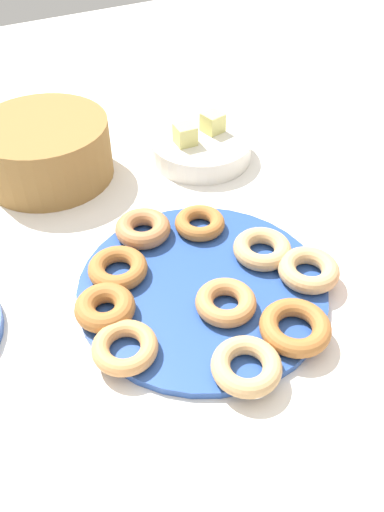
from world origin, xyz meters
name	(u,v)px	position (x,y,z in m)	size (l,w,h in m)	color
ground_plane	(202,290)	(0.00, 0.00, 0.00)	(2.40, 2.40, 0.00)	white
donut_plate	(202,287)	(0.00, 0.00, 0.01)	(0.35, 0.35, 0.01)	#284C9E
donut_0	(226,302)	(0.01, -0.05, 0.02)	(0.08, 0.08, 0.02)	#C6844C
donut_1	(143,228)	(-0.03, 0.14, 0.03)	(0.09, 0.09, 0.03)	#B27547
donut_2	(125,347)	(-0.14, -0.06, 0.02)	(0.08, 0.08, 0.02)	tan
donut_3	(295,327)	(0.06, -0.13, 0.02)	(0.09, 0.09, 0.02)	#AD6B33
donut_4	(200,223)	(0.06, 0.11, 0.02)	(0.08, 0.08, 0.02)	#AD6B33
donut_5	(262,249)	(0.11, 0.01, 0.02)	(0.09, 0.09, 0.03)	tan
donut_6	(118,268)	(-0.10, 0.07, 0.02)	(0.09, 0.09, 0.02)	#AD6B33
donut_7	(105,307)	(-0.14, 0.01, 0.03)	(0.08, 0.08, 0.03)	#AD6B33
donut_8	(246,366)	(-0.03, -0.15, 0.02)	(0.09, 0.09, 0.02)	tan
donut_9	(309,270)	(0.14, -0.06, 0.02)	(0.09, 0.09, 0.03)	tan
basket	(45,150)	(-0.10, 0.39, 0.05)	(0.23, 0.23, 0.10)	olive
fruit_bowl	(201,148)	(0.17, 0.30, 0.02)	(0.19, 0.19, 0.04)	silver
melon_chunk_left	(185,135)	(0.14, 0.30, 0.06)	(0.04, 0.04, 0.04)	#DBD67A
melon_chunk_right	(213,123)	(0.20, 0.32, 0.06)	(0.04, 0.04, 0.04)	#DBD67A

